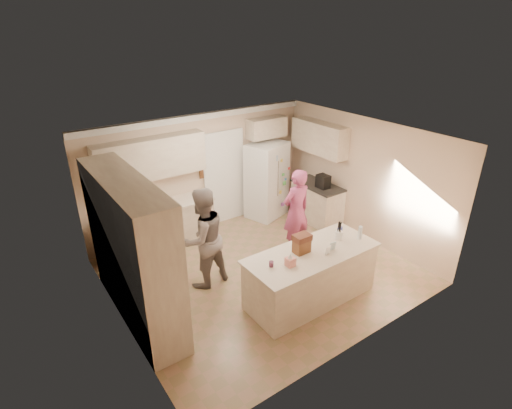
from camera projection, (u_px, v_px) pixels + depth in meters
floor at (262, 272)px, 7.59m from camera, size 5.20×4.60×0.02m
ceiling at (263, 138)px, 6.48m from camera, size 5.20×4.60×0.02m
wall_back at (201, 173)px, 8.75m from camera, size 5.20×0.02×2.60m
wall_front at (364, 272)px, 5.32m from camera, size 5.20×0.02×2.60m
wall_left at (115, 256)px, 5.67m from camera, size 0.02×4.60×2.60m
wall_right at (363, 179)px, 8.40m from camera, size 0.02×4.60×2.60m
crown_back at (199, 117)px, 8.19m from camera, size 5.20×0.08×0.12m
pantry_bank at (132, 251)px, 6.04m from camera, size 0.60×2.60×2.35m
back_base_cab at (161, 227)px, 8.28m from camera, size 2.20×0.60×0.88m
back_countertop at (159, 207)px, 8.08m from camera, size 2.24×0.63×0.04m
back_upper_cab at (151, 158)px, 7.76m from camera, size 2.20×0.35×0.80m
doorway_opening at (224, 178)px, 9.12m from camera, size 0.90×0.06×2.10m
doorway_casing at (224, 179)px, 9.09m from camera, size 1.02×0.03×2.22m
wall_frame_upper at (202, 162)px, 8.62m from camera, size 0.15×0.02×0.20m
wall_frame_lower at (203, 174)px, 8.74m from camera, size 0.15×0.02×0.20m
refrigerator at (267, 180)px, 9.42m from camera, size 1.07×0.95×1.80m
fridge_seam at (276, 185)px, 9.16m from camera, size 0.02×0.02×1.78m
fridge_dispenser at (269, 177)px, 8.93m from camera, size 0.22×0.03×0.35m
fridge_handle_l at (275, 180)px, 9.05m from camera, size 0.02×0.02×0.85m
fridge_handle_r at (278, 179)px, 9.11m from camera, size 0.02×0.02×0.85m
over_fridge_cab at (267, 128)px, 9.13m from camera, size 0.95×0.35×0.45m
right_base_cab at (317, 203)px, 9.34m from camera, size 0.60×1.20×0.88m
right_countertop at (318, 185)px, 9.14m from camera, size 0.63×1.24×0.04m
right_upper_cab at (319, 138)px, 8.91m from camera, size 0.35×1.50×0.70m
coffee_maker at (323, 181)px, 8.90m from camera, size 0.22×0.28×0.30m
island_base at (311, 277)px, 6.69m from camera, size 2.20×0.90×0.88m
island_top at (312, 253)px, 6.49m from camera, size 2.28×0.96×0.05m
utensil_crock at (339, 235)px, 6.83m from camera, size 0.13×0.13×0.15m
tissue_box at (290, 262)px, 6.09m from camera, size 0.13×0.13×0.14m
tissue_plume at (291, 256)px, 6.05m from camera, size 0.08×0.08×0.08m
dollhouse_body at (302, 246)px, 6.43m from camera, size 0.26×0.18×0.22m
dollhouse_roof at (302, 238)px, 6.36m from camera, size 0.28×0.20×0.10m
jam_jar at (271, 264)px, 6.08m from camera, size 0.07×0.07×0.09m
greeting_card_a at (328, 250)px, 6.38m from camera, size 0.12×0.06×0.16m
greeting_card_b at (333, 246)px, 6.49m from camera, size 0.12×0.05×0.16m
water_bottle at (360, 233)px, 6.82m from camera, size 0.07×0.07×0.24m
shaker_salt at (338, 230)px, 7.05m from camera, size 0.05×0.05×0.09m
shaker_pepper at (341, 229)px, 7.09m from camera, size 0.05×0.05×0.09m
teen_boy at (203, 238)px, 6.89m from camera, size 0.98×0.82×1.85m
teen_girl at (296, 211)px, 7.95m from camera, size 0.64×0.42×1.76m
fridge_magnets at (276, 185)px, 9.15m from camera, size 0.76×0.02×1.44m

